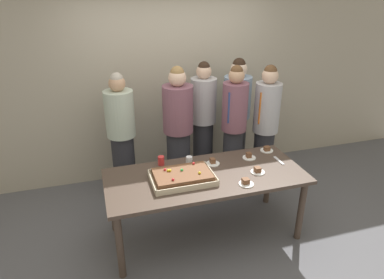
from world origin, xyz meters
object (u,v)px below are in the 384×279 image
Objects in this scene: plated_slice_far_left at (267,150)px; person_striped_tie_right at (234,130)px; drink_cup_nearest at (161,161)px; plated_slice_near_right at (249,157)px; plated_slice_center_front at (258,171)px; person_serving_front at (178,132)px; person_green_shirt_behind at (122,136)px; drink_cup_middle at (189,161)px; person_back_corner at (203,123)px; person_far_right_suit at (265,126)px; person_left_edge_reaching at (236,118)px; sheet_cake at (182,177)px; party_table at (206,182)px; cake_server_utensil at (279,161)px; plated_slice_near_left at (246,183)px; plated_slice_far_right at (213,162)px.

person_striped_tie_right is at bearing 119.78° from plated_slice_far_left.
drink_cup_nearest is at bearing 178.65° from plated_slice_far_left.
plated_slice_center_front is at bearing -99.60° from plated_slice_near_right.
drink_cup_nearest is 0.06× the size of person_serving_front.
person_green_shirt_behind is (-1.61, 0.73, 0.07)m from plated_slice_far_left.
drink_cup_middle is 0.97m from person_back_corner.
plated_slice_far_left is 0.50m from person_far_right_suit.
plated_slice_center_front is 1.29m from person_left_edge_reaching.
sheet_cake is 1.61m from person_left_edge_reaching.
party_table is at bearing 168.17° from plated_slice_center_front.
plated_slice_far_left is 1.50× the size of drink_cup_nearest.
person_left_edge_reaching is at bearing 69.76° from person_green_shirt_behind.
drink_cup_nearest is 0.31m from drink_cup_middle.
person_left_edge_reaching reaches higher than person_far_right_suit.
drink_cup_middle is 0.50× the size of cake_server_utensil.
plated_slice_near_right is at bearing 61.73° from plated_slice_near_left.
drink_cup_middle is at bearing -7.56° from person_far_right_suit.
cake_server_utensil is at bearing 3.55° from party_table.
drink_cup_middle is at bearing 168.51° from cake_server_utensil.
person_striped_tie_right is (0.88, 0.78, 0.09)m from sheet_cake.
plated_slice_far_right is at bearing 0.31° from person_far_right_suit.
drink_cup_nearest is 0.65m from person_serving_front.
plated_slice_far_left is 0.26m from cake_server_utensil.
plated_slice_near_right is (0.85, 0.25, -0.02)m from sheet_cake.
drink_cup_nearest is 1.10m from person_striped_tie_right.
person_far_right_suit is (1.18, 0.51, 0.07)m from drink_cup_middle.
plated_slice_near_right is at bearing -159.65° from plated_slice_far_left.
plated_slice_near_left is at bearing 23.13° from person_left_edge_reaching.
plated_slice_center_front reaches higher than plated_slice_near_left.
cake_server_utensil is 0.75m from person_striped_tie_right.
person_green_shirt_behind reaches higher than drink_cup_nearest.
person_striped_tie_right is (-0.25, 0.43, 0.11)m from plated_slice_far_left.
person_striped_tie_right is at bearing 21.40° from drink_cup_nearest.
person_serving_front reaches higher than person_striped_tie_right.
plated_slice_far_right is (0.41, 0.24, -0.02)m from sheet_cake.
plated_slice_far_right is at bearing 6.90° from person_left_edge_reaching.
sheet_cake is 0.37× the size of person_striped_tie_right.
person_green_shirt_behind is (-1.27, 1.16, 0.07)m from plated_slice_center_front.
plated_slice_far_right is at bearing 22.57° from person_green_shirt_behind.
cake_server_utensil is at bearing -11.45° from plated_slice_far_right.
person_green_shirt_behind is at bearing 155.42° from plated_slice_far_left.
plated_slice_far_right is (-0.44, -0.01, -0.00)m from plated_slice_near_right.
drink_cup_middle is 0.06× the size of person_green_shirt_behind.
plated_slice_near_left is (0.58, -0.26, -0.02)m from sheet_cake.
person_back_corner reaches higher than plated_slice_near_left.
person_back_corner is (0.02, 1.40, 0.10)m from plated_slice_near_left.
drink_cup_nearest is (-0.98, 0.13, 0.03)m from plated_slice_near_right.
plated_slice_far_left is at bearing 20.35° from plated_slice_near_right.
plated_slice_far_left is at bearing -1.35° from drink_cup_nearest.
plated_slice_far_right is at bearing 7.43° from person_striped_tie_right.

